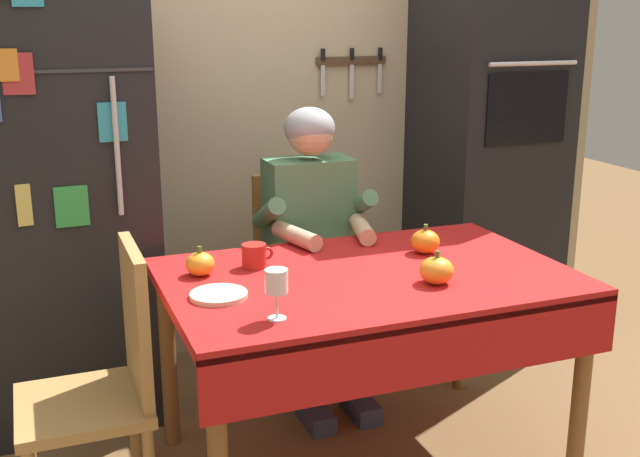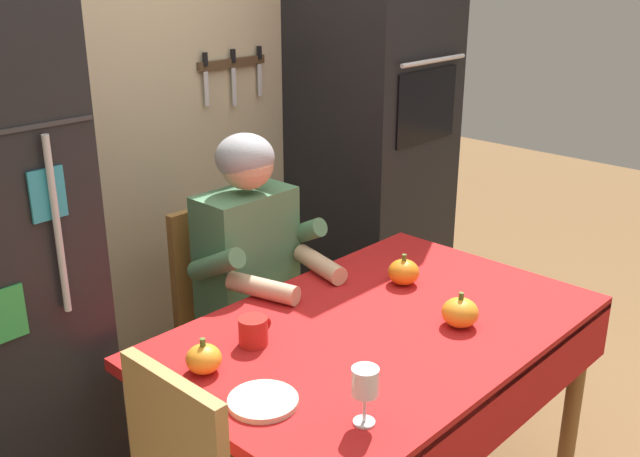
# 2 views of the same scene
# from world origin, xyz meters

# --- Properties ---
(back_wall_assembly) EXTENTS (3.70, 0.13, 2.60)m
(back_wall_assembly) POSITION_xyz_m (0.05, 1.35, 1.30)
(back_wall_assembly) COLOR #BCAD89
(back_wall_assembly) RESTS_ON ground
(refrigerator) EXTENTS (0.68, 0.71, 1.80)m
(refrigerator) POSITION_xyz_m (-0.95, 0.96, 0.90)
(refrigerator) COLOR black
(refrigerator) RESTS_ON ground
(wall_oven) EXTENTS (0.60, 0.64, 2.10)m
(wall_oven) POSITION_xyz_m (1.05, 1.00, 1.05)
(wall_oven) COLOR black
(wall_oven) RESTS_ON ground
(dining_table) EXTENTS (1.40, 0.90, 0.74)m
(dining_table) POSITION_xyz_m (0.00, 0.08, 0.66)
(dining_table) COLOR brown
(dining_table) RESTS_ON ground
(chair_behind_person) EXTENTS (0.40, 0.40, 0.93)m
(chair_behind_person) POSITION_xyz_m (0.02, 0.87, 0.51)
(chair_behind_person) COLOR #9E6B33
(chair_behind_person) RESTS_ON ground
(seated_person) EXTENTS (0.47, 0.55, 1.25)m
(seated_person) POSITION_xyz_m (0.02, 0.68, 0.74)
(seated_person) COLOR #38384C
(seated_person) RESTS_ON ground
(chair_left_side) EXTENTS (0.40, 0.40, 0.93)m
(chair_left_side) POSITION_xyz_m (-0.90, 0.07, 0.51)
(chair_left_side) COLOR tan
(chair_left_side) RESTS_ON ground
(coffee_mug) EXTENTS (0.12, 0.09, 0.09)m
(coffee_mug) POSITION_xyz_m (-0.35, 0.30, 0.78)
(coffee_mug) COLOR #B2231E
(coffee_mug) RESTS_ON dining_table
(wine_glass) EXTENTS (0.07, 0.07, 0.16)m
(wine_glass) POSITION_xyz_m (-0.43, -0.20, 0.85)
(wine_glass) COLOR white
(wine_glass) RESTS_ON dining_table
(pumpkin_large) EXTENTS (0.10, 0.10, 0.10)m
(pumpkin_large) POSITION_xyz_m (-0.55, 0.28, 0.78)
(pumpkin_large) COLOR orange
(pumpkin_large) RESTS_ON dining_table
(pumpkin_medium) EXTENTS (0.11, 0.11, 0.11)m
(pumpkin_medium) POSITION_xyz_m (0.30, 0.23, 0.79)
(pumpkin_medium) COLOR orange
(pumpkin_medium) RESTS_ON dining_table
(pumpkin_small) EXTENTS (0.11, 0.11, 0.11)m
(pumpkin_small) POSITION_xyz_m (0.17, -0.08, 0.79)
(pumpkin_small) COLOR orange
(pumpkin_small) RESTS_ON dining_table
(serving_tray) EXTENTS (0.19, 0.19, 0.02)m
(serving_tray) POSITION_xyz_m (-0.54, 0.05, 0.75)
(serving_tray) COLOR beige
(serving_tray) RESTS_ON dining_table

